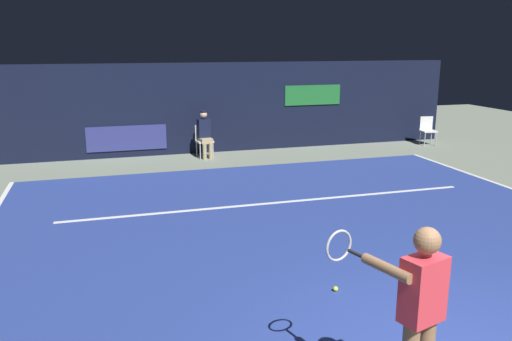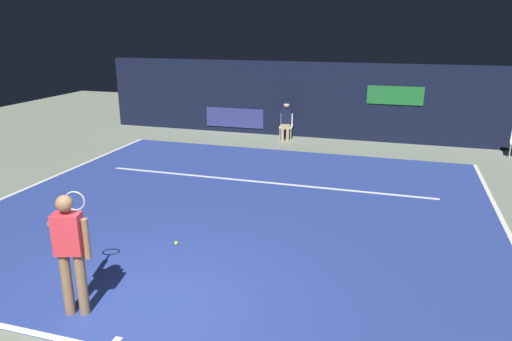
% 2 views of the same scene
% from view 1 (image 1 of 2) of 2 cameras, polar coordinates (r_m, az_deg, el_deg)
% --- Properties ---
extents(ground_plane, '(30.84, 30.84, 0.00)m').
position_cam_1_polar(ground_plane, '(8.94, 5.81, -6.84)').
color(ground_plane, gray).
extents(court_surface, '(10.78, 10.01, 0.01)m').
position_cam_1_polar(court_surface, '(8.94, 5.81, -6.81)').
color(court_surface, navy).
rests_on(court_surface, ground).
extents(line_service, '(8.41, 0.10, 0.01)m').
position_cam_1_polar(line_service, '(10.48, 2.18, -3.56)').
color(line_service, white).
rests_on(line_service, court_surface).
extents(back_wall, '(14.93, 0.33, 2.60)m').
position_cam_1_polar(back_wall, '(15.41, -4.40, 6.89)').
color(back_wall, black).
rests_on(back_wall, ground).
extents(tennis_player, '(0.82, 0.92, 1.73)m').
position_cam_1_polar(tennis_player, '(4.63, 17.38, -14.55)').
color(tennis_player, '#8C6647').
rests_on(tennis_player, ground).
extents(line_judge_on_chair, '(0.49, 0.56, 1.32)m').
position_cam_1_polar(line_judge_on_chair, '(14.61, -5.67, 4.06)').
color(line_judge_on_chair, white).
rests_on(line_judge_on_chair, ground).
extents(courtside_chair_near, '(0.50, 0.48, 0.88)m').
position_cam_1_polar(courtside_chair_near, '(17.39, 18.32, 4.37)').
color(courtside_chair_near, white).
rests_on(courtside_chair_near, ground).
extents(tennis_ball, '(0.07, 0.07, 0.07)m').
position_cam_1_polar(tennis_ball, '(6.97, 8.72, -12.71)').
color(tennis_ball, '#CCE033').
rests_on(tennis_ball, court_surface).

